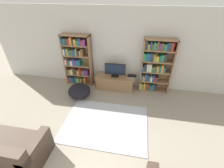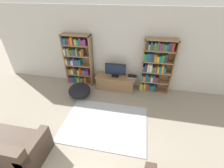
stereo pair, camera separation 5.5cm
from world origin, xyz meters
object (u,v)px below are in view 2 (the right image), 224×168
Objects in this scene: television at (115,70)px; bookshelf_right at (155,66)px; tv_stand at (115,82)px; beanbag_ottoman at (80,91)px; bookshelf_left at (78,61)px; laptop at (132,76)px.

bookshelf_right is at bearing 6.71° from television.
beanbag_ottoman is (-1.04, -0.69, -0.03)m from tv_stand.
bookshelf_right is 1.28m from television.
laptop is at bearing -1.72° from bookshelf_left.
tv_stand is (-1.26, -0.13, -0.68)m from bookshelf_right.
bookshelf_left reaches higher than laptop.
beanbag_ottoman is at bearing -154.67° from laptop.
bookshelf_left is 1.10m from beanbag_ottoman.
bookshelf_left reaches higher than television.
bookshelf_left is at bearing 180.00° from bookshelf_right.
bookshelf_left is 2.55× the size of beanbag_ottoman.
tv_stand is 0.63m from laptop.
television reaches higher than tv_stand.
bookshelf_right reaches higher than television.
bookshelf_right is 2.54m from beanbag_ottoman.
laptop is at bearing 25.33° from beanbag_ottoman.
laptop is 1.80m from beanbag_ottoman.
television is 0.97× the size of beanbag_ottoman.
bookshelf_right reaches higher than tv_stand.
bookshelf_left is 1.00× the size of bookshelf_right.
bookshelf_right is at bearing -0.00° from bookshelf_left.
bookshelf_left is 2.61m from bookshelf_right.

